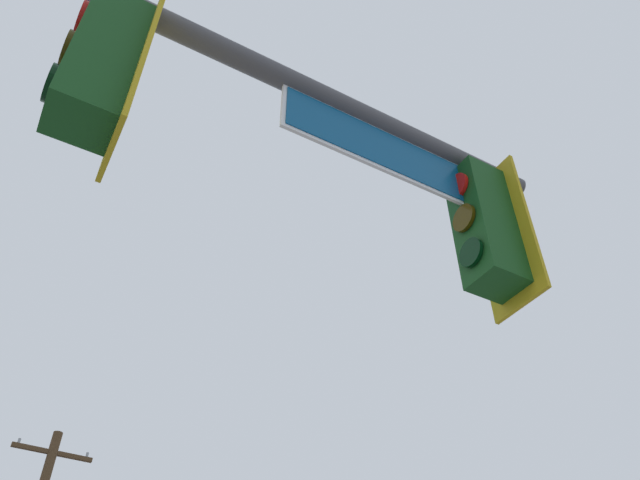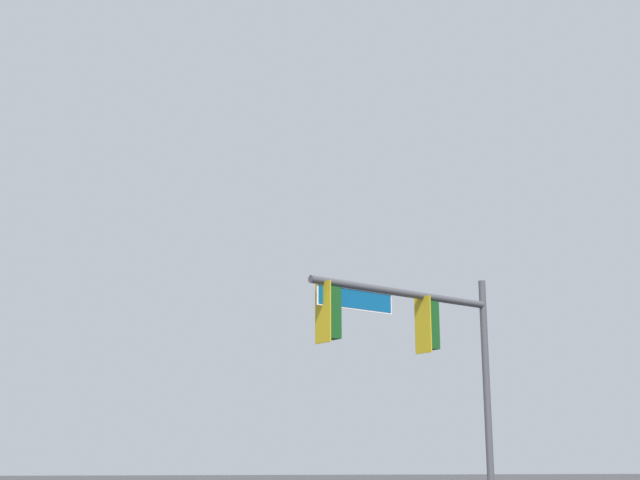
% 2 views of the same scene
% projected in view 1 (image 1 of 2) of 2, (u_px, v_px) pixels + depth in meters
% --- Properties ---
extents(signal_pole_near, '(5.13, 1.53, 5.99)m').
position_uv_depth(signal_pole_near, '(185.00, 128.00, 3.62)').
color(signal_pole_near, '#47474C').
rests_on(signal_pole_near, ground_plane).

